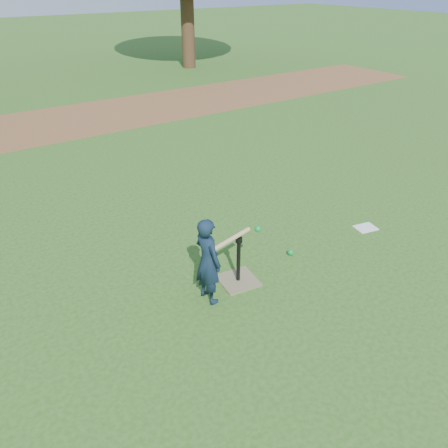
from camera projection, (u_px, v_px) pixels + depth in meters
ground at (227, 274)px, 5.36m from camera, size 80.00×80.00×0.00m
dirt_strip at (54, 123)px, 10.73m from camera, size 24.00×3.00×0.01m
child at (208, 261)px, 4.71m from camera, size 0.28×0.40×1.03m
wiffle_ball_ground at (291, 252)px, 5.71m from camera, size 0.08×0.08×0.08m
clipboard at (366, 228)px, 6.33m from camera, size 0.34×0.29×0.01m
batting_tee at (238, 274)px, 5.19m from camera, size 0.48×0.48×0.61m
swing_action at (235, 238)px, 4.85m from camera, size 0.69×0.20×0.13m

